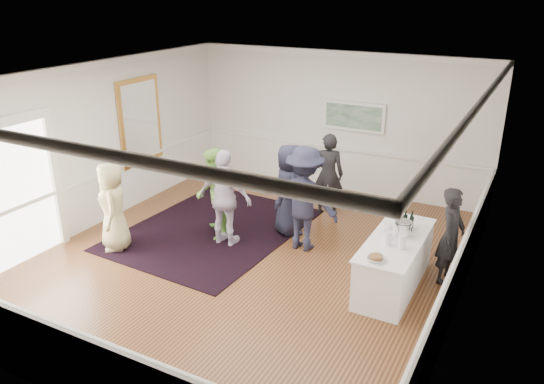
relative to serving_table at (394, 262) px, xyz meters
The scene contains 23 objects.
floor 2.53m from the serving_table, behind, with size 8.00×8.00×0.00m, color brown.
ceiling 3.73m from the serving_table, behind, with size 7.00×8.00×0.02m, color white.
wall_left 6.10m from the serving_table, behind, with size 0.02×8.00×3.20m, color white.
wall_right 1.58m from the serving_table, 13.99° to the right, with size 0.02×8.00×3.20m, color white.
wall_back 4.65m from the serving_table, 123.53° to the left, with size 7.00×0.02×3.20m, color white.
wall_front 5.06m from the serving_table, 120.27° to the right, with size 7.00×0.02×3.20m, color white.
wainscoting 2.50m from the serving_table, behind, with size 7.00×8.00×1.00m, color white, non-canonical shape.
mirror 6.18m from the serving_table, 170.00° to the left, with size 0.05×1.25×1.85m.
doorway 6.38m from the serving_table, 160.03° to the right, with size 0.10×1.78×2.56m.
landscape_painting 4.45m from the serving_table, 119.42° to the left, with size 1.44×0.06×0.66m.
area_rug 3.76m from the serving_table, behind, with size 2.96×3.89×0.02m, color black.
serving_table is the anchor object (origin of this frame).
bartender 1.00m from the serving_table, 39.00° to the left, with size 0.59×0.38×1.61m, color black.
guest_tan 4.99m from the serving_table, 167.67° to the right, with size 0.80×0.52×1.64m, color tan.
guest_green 3.57m from the serving_table, behind, with size 0.84×0.66×1.73m, color #78B749.
guest_lilac 3.20m from the serving_table, behind, with size 1.06×0.44×1.82m, color silver.
guest_dark_a 1.99m from the serving_table, 162.96° to the left, with size 1.25×0.72×1.93m, color #1D1E31.
guest_dark_b 3.06m from the serving_table, 132.86° to the left, with size 0.64×0.42×1.74m, color black.
guest_navy 2.62m from the serving_table, 156.61° to the left, with size 0.87×0.56×1.77m, color #1D1E31.
wine_bottles 0.74m from the serving_table, 90.15° to the left, with size 0.32×0.22×0.31m.
juice_pitchers 0.57m from the serving_table, 94.40° to the right, with size 0.40×0.39×0.24m.
ice_bucket 0.56m from the serving_table, 72.27° to the left, with size 0.26×0.26×0.24m, color silver.
nut_bowl 0.94m from the serving_table, 94.86° to the right, with size 0.27×0.27×0.08m.
Camera 1 is at (4.23, -7.19, 4.51)m, focal length 35.00 mm.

